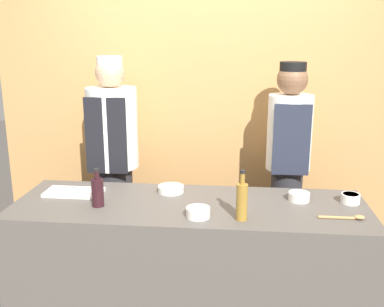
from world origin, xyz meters
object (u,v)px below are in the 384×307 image
(sauce_bowl_purple, at_px, (198,212))
(bottle_wine, at_px, (98,191))
(cutting_board, at_px, (74,192))
(wooden_spoon, at_px, (348,217))
(chef_right, at_px, (288,167))
(sauce_bowl_red, at_px, (171,189))
(chef_left, at_px, (114,162))
(bottle_vinegar, at_px, (242,201))
(sauce_bowl_orange, at_px, (299,196))
(sauce_bowl_white, at_px, (350,198))

(sauce_bowl_purple, distance_m, bottle_wine, 0.63)
(cutting_board, relative_size, wooden_spoon, 1.45)
(sauce_bowl_purple, distance_m, chef_right, 1.04)
(sauce_bowl_red, bearing_deg, chef_left, 137.53)
(sauce_bowl_purple, height_order, wooden_spoon, sauce_bowl_purple)
(bottle_vinegar, bearing_deg, cutting_board, 163.75)
(sauce_bowl_red, xyz_separation_m, chef_right, (0.80, 0.47, 0.04))
(sauce_bowl_red, bearing_deg, cutting_board, -171.13)
(sauce_bowl_purple, xyz_separation_m, chef_right, (0.58, 0.87, 0.03))
(bottle_vinegar, height_order, chef_right, chef_right)
(sauce_bowl_purple, xyz_separation_m, cutting_board, (-0.84, 0.30, -0.02))
(bottle_vinegar, xyz_separation_m, chef_right, (0.34, 0.88, -0.05))
(sauce_bowl_orange, relative_size, wooden_spoon, 0.52)
(sauce_bowl_white, xyz_separation_m, sauce_bowl_red, (-1.12, 0.08, -0.01))
(sauce_bowl_red, distance_m, cutting_board, 0.63)
(sauce_bowl_red, xyz_separation_m, bottle_wine, (-0.40, -0.29, 0.07))
(bottle_vinegar, xyz_separation_m, bottle_wine, (-0.86, 0.12, -0.02))
(sauce_bowl_white, distance_m, bottle_vinegar, 0.75)
(sauce_bowl_purple, relative_size, sauce_bowl_white, 1.18)
(sauce_bowl_purple, xyz_separation_m, bottle_vinegar, (0.24, -0.01, 0.08))
(chef_right, bearing_deg, wooden_spoon, -72.72)
(sauce_bowl_white, xyz_separation_m, bottle_vinegar, (-0.67, -0.33, 0.08))
(sauce_bowl_red, relative_size, sauce_bowl_orange, 1.30)
(sauce_bowl_orange, xyz_separation_m, wooden_spoon, (0.24, -0.27, -0.02))
(sauce_bowl_red, bearing_deg, wooden_spoon, -18.27)
(sauce_bowl_white, distance_m, bottle_wine, 1.54)
(bottle_wine, bearing_deg, bottle_vinegar, -8.02)
(bottle_vinegar, distance_m, bottle_wine, 0.87)
(sauce_bowl_white, height_order, chef_left, chef_left)
(bottle_vinegar, bearing_deg, bottle_wine, 171.98)
(sauce_bowl_white, relative_size, wooden_spoon, 0.46)
(sauce_bowl_purple, xyz_separation_m, bottle_wine, (-0.61, 0.11, 0.06))
(sauce_bowl_red, height_order, chef_right, chef_right)
(sauce_bowl_purple, distance_m, cutting_board, 0.89)
(sauce_bowl_white, relative_size, cutting_board, 0.31)
(wooden_spoon, bearing_deg, sauce_bowl_red, 161.73)
(sauce_bowl_red, bearing_deg, bottle_vinegar, -41.91)
(sauce_bowl_white, height_order, sauce_bowl_red, sauce_bowl_white)
(bottle_wine, relative_size, chef_right, 0.14)
(bottle_wine, height_order, chef_right, chef_right)
(wooden_spoon, bearing_deg, bottle_vinegar, -173.83)
(bottle_vinegar, bearing_deg, sauce_bowl_purple, 177.36)
(cutting_board, bearing_deg, chef_right, 21.62)
(sauce_bowl_purple, height_order, bottle_vinegar, bottle_vinegar)
(sauce_bowl_orange, distance_m, wooden_spoon, 0.36)
(sauce_bowl_red, bearing_deg, chef_right, 30.25)
(cutting_board, height_order, chef_left, chef_left)
(chef_right, bearing_deg, chef_left, -179.99)
(sauce_bowl_purple, distance_m, chef_left, 1.13)
(sauce_bowl_orange, bearing_deg, wooden_spoon, -49.10)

